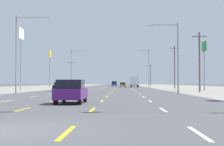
{
  "coord_description": "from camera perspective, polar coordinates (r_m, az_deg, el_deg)",
  "views": [
    {
      "loc": [
        3.24,
        -9.18,
        1.34
      ],
      "look_at": [
        1.0,
        61.13,
        3.47
      ],
      "focal_mm": 52.33,
      "sensor_mm": 36.0,
      "label": 1
    }
  ],
  "objects": [
    {
      "name": "ground_plane",
      "position": [
        75.26,
        -0.64,
        -2.75
      ],
      "size": [
        572.0,
        572.0,
        0.0
      ],
      "primitive_type": "plane",
      "color": "#4C4C4F"
    },
    {
      "name": "lot_apron_left",
      "position": [
        80.23,
        -18.61,
        -2.6
      ],
      "size": [
        28.0,
        440.0,
        0.01
      ],
      "primitive_type": "cube",
      "color": "gray",
      "rests_on": "ground"
    },
    {
      "name": "lot_apron_right",
      "position": [
        78.21,
        17.81,
        -2.63
      ],
      "size": [
        28.0,
        440.0,
        0.01
      ],
      "primitive_type": "cube",
      "color": "gray",
      "rests_on": "ground"
    },
    {
      "name": "lane_markings",
      "position": [
        113.73,
        0.2,
        -2.41
      ],
      "size": [
        10.64,
        227.6,
        0.01
      ],
      "color": "white",
      "rests_on": "ground"
    },
    {
      "name": "hatchback_center_turn_nearest",
      "position": [
        21.39,
        -7.15,
        -3.21
      ],
      "size": [
        1.72,
        3.9,
        1.54
      ],
      "color": "#4C196B",
      "rests_on": "ground"
    },
    {
      "name": "sedan_far_left_near",
      "position": [
        55.09,
        -9.02,
        -2.32
      ],
      "size": [
        1.8,
        4.5,
        1.46
      ],
      "color": "black",
      "rests_on": "ground"
    },
    {
      "name": "box_truck_far_right_mid",
      "position": [
        99.87,
        3.93,
        -1.45
      ],
      "size": [
        2.4,
        7.2,
        3.23
      ],
      "color": "white",
      "rests_on": "ground"
    },
    {
      "name": "sedan_inner_right_midfar",
      "position": [
        101.21,
        1.89,
        -2.06
      ],
      "size": [
        1.8,
        4.5,
        1.46
      ],
      "color": "#B28C33",
      "rests_on": "ground"
    },
    {
      "name": "suv_center_turn_far",
      "position": [
        129.41,
        0.4,
        -1.87
      ],
      "size": [
        1.98,
        4.9,
        1.98
      ],
      "color": "navy",
      "rests_on": "ground"
    },
    {
      "name": "pole_sign_left_row_1",
      "position": [
        60.83,
        -15.63,
        5.36
      ],
      "size": [
        0.24,
        2.79,
        11.17
      ],
      "color": "gray",
      "rests_on": "ground"
    },
    {
      "name": "pole_sign_left_row_2",
      "position": [
        86.01,
        -10.82,
        2.3
      ],
      "size": [
        0.24,
        1.86,
        9.84
      ],
      "color": "gray",
      "rests_on": "ground"
    },
    {
      "name": "pole_sign_right_row_1",
      "position": [
        59.92,
        15.8,
        3.44
      ],
      "size": [
        0.24,
        2.4,
        8.62
      ],
      "color": "gray",
      "rests_on": "ground"
    },
    {
      "name": "streetlight_left_row_0",
      "position": [
        42.82,
        -15.79,
        4.25
      ],
      "size": [
        4.5,
        0.26,
        9.88
      ],
      "color": "gray",
      "rests_on": "ground"
    },
    {
      "name": "streetlight_right_row_0",
      "position": [
        41.28,
        10.92,
        3.58
      ],
      "size": [
        3.82,
        0.26,
        8.84
      ],
      "color": "gray",
      "rests_on": "ground"
    },
    {
      "name": "streetlight_left_row_1",
      "position": [
        85.96,
        -6.83,
        1.26
      ],
      "size": [
        4.43,
        0.26,
        10.01
      ],
      "color": "gray",
      "rests_on": "ground"
    },
    {
      "name": "streetlight_right_row_1",
      "position": [
        85.23,
        6.27,
        1.24
      ],
      "size": [
        3.43,
        0.26,
        10.1
      ],
      "color": "gray",
      "rests_on": "ground"
    },
    {
      "name": "utility_pole_right_row_0",
      "position": [
        49.7,
        15.04,
        2.08
      ],
      "size": [
        2.2,
        0.26,
        8.79
      ],
      "color": "brown",
      "rests_on": "ground"
    },
    {
      "name": "utility_pole_right_row_1",
      "position": [
        77.92,
        10.88,
        1.17
      ],
      "size": [
        2.2,
        0.26,
        10.09
      ],
      "color": "brown",
      "rests_on": "ground"
    },
    {
      "name": "utility_pole_left_row_2",
      "position": [
        112.17,
        -7.15,
        -0.04
      ],
      "size": [
        2.2,
        0.26,
        8.89
      ],
      "color": "brown",
      "rests_on": "ground"
    },
    {
      "name": "utility_pole_right_row_3",
      "position": [
        144.05,
        6.78,
        -0.28
      ],
      "size": [
        2.2,
        0.26,
        9.55
      ],
      "color": "brown",
      "rests_on": "ground"
    }
  ]
}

